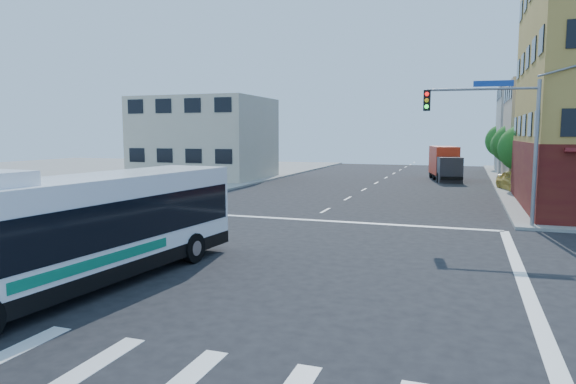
% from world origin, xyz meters
% --- Properties ---
extents(ground, '(120.00, 120.00, 0.00)m').
position_xyz_m(ground, '(0.00, 0.00, 0.00)').
color(ground, black).
rests_on(ground, ground).
extents(sidewalk_nw, '(50.00, 50.00, 0.15)m').
position_xyz_m(sidewalk_nw, '(-35.00, 35.00, 0.07)').
color(sidewalk_nw, gray).
rests_on(sidewalk_nw, ground).
extents(building_east_far, '(12.06, 10.06, 10.00)m').
position_xyz_m(building_east_far, '(16.98, 47.98, 5.01)').
color(building_east_far, '#A6A6A1').
rests_on(building_east_far, ground).
extents(building_west, '(12.06, 10.06, 8.00)m').
position_xyz_m(building_west, '(-17.02, 29.98, 4.01)').
color(building_west, beige).
rests_on(building_west, ground).
extents(signal_mast_ne, '(7.91, 1.13, 8.07)m').
position_xyz_m(signal_mast_ne, '(9.08, 10.62, 4.98)').
color(signal_mast_ne, gray).
rests_on(signal_mast_ne, ground).
extents(street_tree_a, '(3.60, 3.60, 5.53)m').
position_xyz_m(street_tree_a, '(11.90, 27.92, 3.59)').
color(street_tree_a, '#392314').
rests_on(street_tree_a, ground).
extents(street_tree_b, '(3.80, 3.80, 5.79)m').
position_xyz_m(street_tree_b, '(11.90, 35.92, 3.75)').
color(street_tree_b, '#392314').
rests_on(street_tree_b, ground).
extents(street_tree_c, '(3.40, 3.40, 5.29)m').
position_xyz_m(street_tree_c, '(11.90, 43.92, 3.46)').
color(street_tree_c, '#392314').
rests_on(street_tree_c, ground).
extents(street_tree_d, '(4.00, 4.00, 6.03)m').
position_xyz_m(street_tree_d, '(11.90, 51.92, 3.88)').
color(street_tree_d, '#392314').
rests_on(street_tree_d, ground).
extents(transit_bus, '(3.74, 12.36, 3.60)m').
position_xyz_m(transit_bus, '(-2.75, -4.15, 1.76)').
color(transit_bus, black).
rests_on(transit_bus, ground).
extents(box_truck, '(3.49, 7.49, 3.25)m').
position_xyz_m(box_truck, '(5.79, 36.08, 1.58)').
color(box_truck, '#29282E').
rests_on(box_truck, ground).
extents(parked_car, '(3.09, 5.18, 1.65)m').
position_xyz_m(parked_car, '(11.46, 27.46, 0.83)').
color(parked_car, gold).
rests_on(parked_car, ground).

